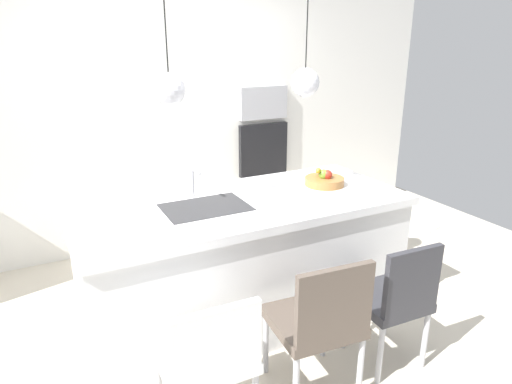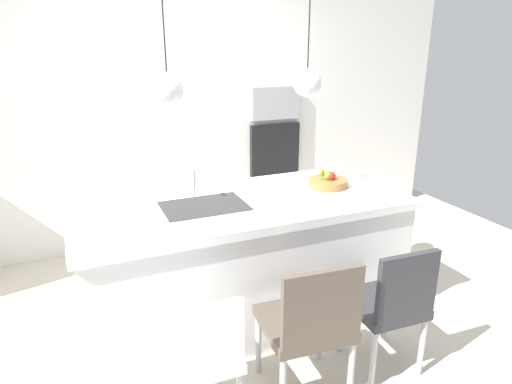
# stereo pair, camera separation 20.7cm
# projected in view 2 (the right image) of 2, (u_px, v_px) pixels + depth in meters

# --- Properties ---
(floor) EXTENTS (6.60, 6.60, 0.00)m
(floor) POSITION_uv_depth(u_px,v_px,m) (244.00, 315.00, 3.44)
(floor) COLOR beige
(floor) RESTS_ON ground
(back_wall) EXTENTS (6.00, 0.10, 2.60)m
(back_wall) POSITION_uv_depth(u_px,v_px,m) (181.00, 113.00, 4.46)
(back_wall) COLOR silver
(back_wall) RESTS_ON ground
(kitchen_island) EXTENTS (2.30, 0.99, 0.93)m
(kitchen_island) POSITION_uv_depth(u_px,v_px,m) (243.00, 260.00, 3.29)
(kitchen_island) COLOR white
(kitchen_island) RESTS_ON ground
(sink_basin) EXTENTS (0.56, 0.40, 0.02)m
(sink_basin) POSITION_uv_depth(u_px,v_px,m) (204.00, 207.00, 3.04)
(sink_basin) COLOR #2D2D30
(sink_basin) RESTS_ON kitchen_island
(faucet) EXTENTS (0.02, 0.17, 0.22)m
(faucet) POSITION_uv_depth(u_px,v_px,m) (195.00, 177.00, 3.18)
(faucet) COLOR silver
(faucet) RESTS_ON kitchen_island
(fruit_bowl) EXTENTS (0.30, 0.30, 0.15)m
(fruit_bowl) POSITION_uv_depth(u_px,v_px,m) (328.00, 181.00, 3.43)
(fruit_bowl) COLOR #9E6B38
(fruit_bowl) RESTS_ON kitchen_island
(microwave) EXTENTS (0.54, 0.08, 0.34)m
(microwave) POSITION_uv_depth(u_px,v_px,m) (275.00, 103.00, 4.75)
(microwave) COLOR #9E9EA3
(microwave) RESTS_ON back_wall
(oven) EXTENTS (0.56, 0.08, 0.56)m
(oven) POSITION_uv_depth(u_px,v_px,m) (274.00, 149.00, 4.91)
(oven) COLOR black
(oven) RESTS_ON back_wall
(chair_near) EXTENTS (0.47, 0.45, 0.84)m
(chair_near) POSITION_uv_depth(u_px,v_px,m) (193.00, 354.00, 2.28)
(chair_near) COLOR white
(chair_near) RESTS_ON ground
(chair_middle) EXTENTS (0.51, 0.50, 0.89)m
(chair_middle) POSITION_uv_depth(u_px,v_px,m) (309.00, 322.00, 2.51)
(chair_middle) COLOR brown
(chair_middle) RESTS_ON ground
(chair_far) EXTENTS (0.43, 0.45, 0.86)m
(chair_far) POSITION_uv_depth(u_px,v_px,m) (390.00, 302.00, 2.73)
(chair_far) COLOR #333338
(chair_far) RESTS_ON ground
(pendant_light_left) EXTENTS (0.20, 0.20, 0.80)m
(pendant_light_left) POSITION_uv_depth(u_px,v_px,m) (167.00, 88.00, 2.71)
(pendant_light_left) COLOR silver
(pendant_light_right) EXTENTS (0.20, 0.20, 0.80)m
(pendant_light_right) POSITION_uv_depth(u_px,v_px,m) (307.00, 82.00, 3.07)
(pendant_light_right) COLOR silver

